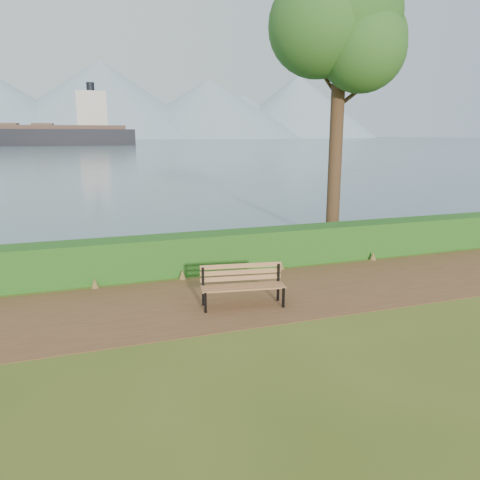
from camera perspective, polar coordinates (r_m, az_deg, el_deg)
name	(u,v)px	position (r m, az deg, el deg)	size (l,w,h in m)	color
ground	(252,301)	(10.28, 1.48, -7.45)	(140.00, 140.00, 0.00)	#495718
path	(247,296)	(10.54, 0.90, -6.90)	(40.00, 3.40, 0.01)	brown
hedge	(218,251)	(12.49, -2.70, -1.39)	(32.00, 0.85, 1.00)	#194F16
water	(81,141)	(269.07, -18.78, 11.37)	(700.00, 510.00, 0.00)	#485F73
mountains	(64,103)	(415.82, -20.65, 15.33)	(585.00, 190.00, 70.00)	#7E94A8
bench	(242,282)	(9.88, 0.28, -5.19)	(1.81, 0.77, 0.88)	black
tree	(341,22)	(16.00, 12.23, 24.54)	(4.75, 3.90, 9.27)	#382716
cargo_ship	(26,135)	(162.04, -24.66, 11.52)	(70.89, 13.68, 21.41)	black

